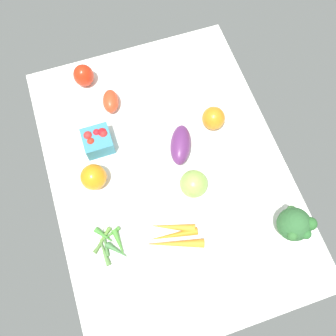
{
  "coord_description": "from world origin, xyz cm",
  "views": [
    {
      "loc": [
        -39.12,
        12.94,
        110.54
      ],
      "look_at": [
        0.0,
        0.0,
        4.0
      ],
      "focal_mm": 37.64,
      "sensor_mm": 36.0,
      "label": 1
    }
  ],
  "objects_px": {
    "berry_basket": "(98,140)",
    "bell_pepper_red": "(84,76)",
    "roma_tomato": "(111,101)",
    "bell_pepper_orange": "(94,177)",
    "heirloom_tomato_orange": "(213,118)",
    "broccoli_head": "(295,225)",
    "eggplant": "(180,145)",
    "okra_pile": "(110,243)",
    "heirloom_tomato_green": "(194,184)",
    "carrot_bunch": "(173,236)"
  },
  "relations": [
    {
      "from": "berry_basket",
      "to": "bell_pepper_red",
      "type": "height_order",
      "value": "bell_pepper_red"
    },
    {
      "from": "roma_tomato",
      "to": "bell_pepper_orange",
      "type": "bearing_deg",
      "value": -12.98
    },
    {
      "from": "heirloom_tomato_orange",
      "to": "roma_tomato",
      "type": "bearing_deg",
      "value": 59.94
    },
    {
      "from": "roma_tomato",
      "to": "broccoli_head",
      "type": "xyz_separation_m",
      "value": [
        -0.6,
        -0.4,
        0.05
      ]
    },
    {
      "from": "eggplant",
      "to": "berry_basket",
      "type": "xyz_separation_m",
      "value": [
        0.1,
        0.25,
        0.0
      ]
    },
    {
      "from": "okra_pile",
      "to": "bell_pepper_red",
      "type": "relative_size",
      "value": 1.49
    },
    {
      "from": "eggplant",
      "to": "roma_tomato",
      "type": "bearing_deg",
      "value": -120.15
    },
    {
      "from": "heirloom_tomato_green",
      "to": "eggplant",
      "type": "bearing_deg",
      "value": -2.53
    },
    {
      "from": "eggplant",
      "to": "bell_pepper_red",
      "type": "xyz_separation_m",
      "value": [
        0.36,
        0.24,
        0.01
      ]
    },
    {
      "from": "heirloom_tomato_green",
      "to": "bell_pepper_orange",
      "type": "height_order",
      "value": "heirloom_tomato_green"
    },
    {
      "from": "okra_pile",
      "to": "broccoli_head",
      "type": "xyz_separation_m",
      "value": [
        -0.13,
        -0.53,
        0.07
      ]
    },
    {
      "from": "heirloom_tomato_green",
      "to": "carrot_bunch",
      "type": "height_order",
      "value": "heirloom_tomato_green"
    },
    {
      "from": "heirloom_tomato_green",
      "to": "roma_tomato",
      "type": "bearing_deg",
      "value": 23.92
    },
    {
      "from": "roma_tomato",
      "to": "carrot_bunch",
      "type": "distance_m",
      "value": 0.51
    },
    {
      "from": "okra_pile",
      "to": "roma_tomato",
      "type": "bearing_deg",
      "value": -15.65
    },
    {
      "from": "heirloom_tomato_green",
      "to": "berry_basket",
      "type": "xyz_separation_m",
      "value": [
        0.25,
        0.25,
        -0.01
      ]
    },
    {
      "from": "heirloom_tomato_green",
      "to": "berry_basket",
      "type": "relative_size",
      "value": 0.96
    },
    {
      "from": "broccoli_head",
      "to": "heirloom_tomato_orange",
      "type": "bearing_deg",
      "value": 11.51
    },
    {
      "from": "eggplant",
      "to": "berry_basket",
      "type": "bearing_deg",
      "value": -88.26
    },
    {
      "from": "broccoli_head",
      "to": "bell_pepper_orange",
      "type": "height_order",
      "value": "broccoli_head"
    },
    {
      "from": "okra_pile",
      "to": "heirloom_tomato_orange",
      "type": "height_order",
      "value": "heirloom_tomato_orange"
    },
    {
      "from": "eggplant",
      "to": "okra_pile",
      "type": "bearing_deg",
      "value": -29.64
    },
    {
      "from": "okra_pile",
      "to": "berry_basket",
      "type": "bearing_deg",
      "value": -8.86
    },
    {
      "from": "roma_tomato",
      "to": "bell_pepper_red",
      "type": "xyz_separation_m",
      "value": [
        0.12,
        0.06,
        0.01
      ]
    },
    {
      "from": "berry_basket",
      "to": "bell_pepper_red",
      "type": "bearing_deg",
      "value": -3.37
    },
    {
      "from": "eggplant",
      "to": "broccoli_head",
      "type": "bearing_deg",
      "value": 54.75
    },
    {
      "from": "roma_tomato",
      "to": "bell_pepper_red",
      "type": "height_order",
      "value": "bell_pepper_red"
    },
    {
      "from": "bell_pepper_orange",
      "to": "bell_pepper_red",
      "type": "height_order",
      "value": "same"
    },
    {
      "from": "eggplant",
      "to": "carrot_bunch",
      "type": "distance_m",
      "value": 0.3
    },
    {
      "from": "okra_pile",
      "to": "carrot_bunch",
      "type": "height_order",
      "value": "carrot_bunch"
    },
    {
      "from": "carrot_bunch",
      "to": "bell_pepper_orange",
      "type": "bearing_deg",
      "value": 35.9
    },
    {
      "from": "berry_basket",
      "to": "bell_pepper_red",
      "type": "distance_m",
      "value": 0.26
    },
    {
      "from": "okra_pile",
      "to": "bell_pepper_orange",
      "type": "bearing_deg",
      "value": -2.26
    },
    {
      "from": "roma_tomato",
      "to": "heirloom_tomato_orange",
      "type": "distance_m",
      "value": 0.36
    },
    {
      "from": "bell_pepper_orange",
      "to": "roma_tomato",
      "type": "bearing_deg",
      "value": -25.3
    },
    {
      "from": "okra_pile",
      "to": "bell_pepper_orange",
      "type": "distance_m",
      "value": 0.21
    },
    {
      "from": "heirloom_tomato_orange",
      "to": "broccoli_head",
      "type": "bearing_deg",
      "value": -168.49
    },
    {
      "from": "roma_tomato",
      "to": "okra_pile",
      "type": "xyz_separation_m",
      "value": [
        -0.47,
        0.13,
        -0.02
      ]
    },
    {
      "from": "broccoli_head",
      "to": "bell_pepper_orange",
      "type": "relative_size",
      "value": 1.54
    },
    {
      "from": "carrot_bunch",
      "to": "okra_pile",
      "type": "bearing_deg",
      "value": 77.22
    },
    {
      "from": "roma_tomato",
      "to": "broccoli_head",
      "type": "relative_size",
      "value": 0.68
    },
    {
      "from": "eggplant",
      "to": "bell_pepper_orange",
      "type": "height_order",
      "value": "bell_pepper_orange"
    },
    {
      "from": "berry_basket",
      "to": "roma_tomato",
      "type": "bearing_deg",
      "value": -30.27
    },
    {
      "from": "carrot_bunch",
      "to": "bell_pepper_red",
      "type": "height_order",
      "value": "bell_pepper_red"
    },
    {
      "from": "broccoli_head",
      "to": "heirloom_tomato_green",
      "type": "bearing_deg",
      "value": 46.21
    },
    {
      "from": "heirloom_tomato_green",
      "to": "carrot_bunch",
      "type": "distance_m",
      "value": 0.17
    },
    {
      "from": "eggplant",
      "to": "bell_pepper_orange",
      "type": "xyz_separation_m",
      "value": [
        -0.02,
        0.3,
        0.01
      ]
    },
    {
      "from": "heirloom_tomato_orange",
      "to": "bell_pepper_orange",
      "type": "bearing_deg",
      "value": 100.32
    },
    {
      "from": "broccoli_head",
      "to": "okra_pile",
      "type": "bearing_deg",
      "value": 75.94
    },
    {
      "from": "eggplant",
      "to": "bell_pepper_orange",
      "type": "relative_size",
      "value": 1.69
    }
  ]
}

